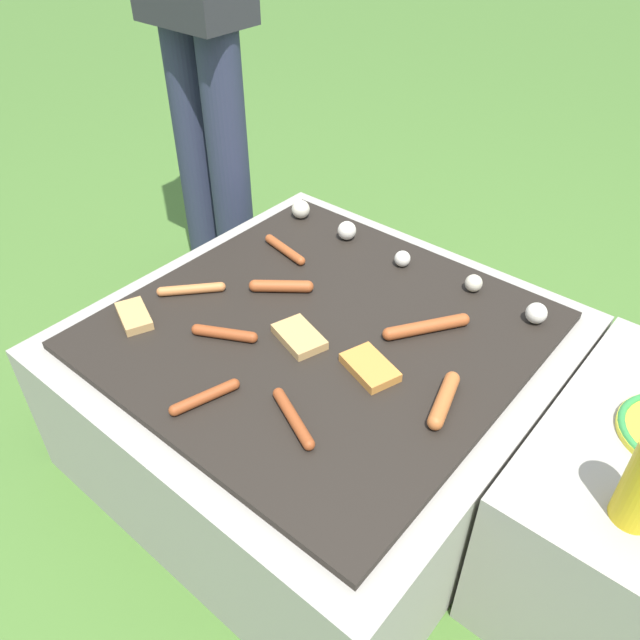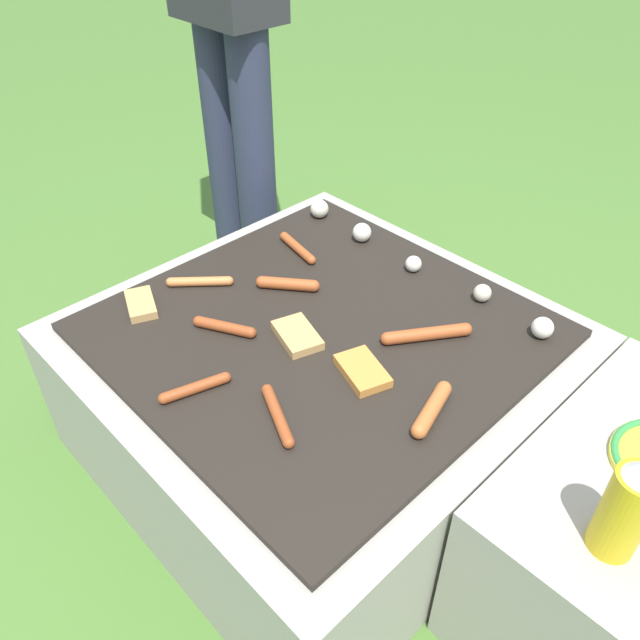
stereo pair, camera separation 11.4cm
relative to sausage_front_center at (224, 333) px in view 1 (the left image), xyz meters
The scene contains 15 objects.
ground_plane 0.46m from the sausage_front_center, 50.08° to the left, with size 14.00×14.00×0.00m, color #47702D.
grill 0.30m from the sausage_front_center, 50.08° to the left, with size 0.97×0.97×0.40m.
side_ledge 0.91m from the sausage_front_center, 20.16° to the left, with size 0.41×0.64×0.40m.
sausage_back_left 0.44m from the sausage_front_center, 42.67° to the left, with size 0.13×0.18×0.03m.
sausage_front_center is the anchor object (origin of this frame).
sausage_mid_right 0.29m from the sausage_front_center, 17.24° to the right, with size 0.15×0.08×0.02m.
sausage_back_right 0.21m from the sausage_front_center, 96.50° to the left, with size 0.13×0.11×0.03m.
sausage_mid_left 0.36m from the sausage_front_center, 111.26° to the left, with size 0.16×0.05×0.02m.
sausage_back_center 0.49m from the sausage_front_center, 15.59° to the left, with size 0.07×0.15×0.03m.
sausage_front_left 0.19m from the sausage_front_center, 160.89° to the left, with size 0.12×0.13×0.02m.
sausage_front_right 0.19m from the sausage_front_center, 54.46° to the right, with size 0.06×0.14×0.02m.
bread_slice_right 0.16m from the sausage_front_center, 36.98° to the left, with size 0.14×0.11×0.02m.
bread_slice_left 0.22m from the sausage_front_center, 156.78° to the right, with size 0.13×0.10×0.02m.
bread_slice_center 0.33m from the sausage_front_center, 21.17° to the left, with size 0.14×0.11×0.02m.
mushroom_row 0.51m from the sausage_front_center, 78.96° to the left, with size 0.77×0.07×0.05m.
Camera 1 is at (0.69, -0.82, 1.28)m, focal length 35.00 mm.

